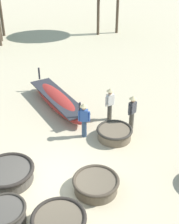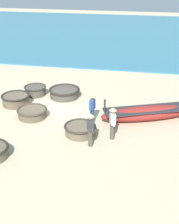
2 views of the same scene
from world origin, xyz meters
The scene contains 10 objects.
ground_plane centered at (0.00, 0.00, 0.00)m, with size 80.00×80.00×0.00m, color #C6B793.
coracle_tilted centered at (0.06, -2.10, 0.34)m, with size 1.70×1.70×0.63m.
coracle_upturned centered at (2.85, 2.44, 0.28)m, with size 1.60×1.60×0.51m.
coracle_nearest centered at (-1.62, 0.46, 0.31)m, with size 1.97×1.97×0.56m.
coracle_front_right centered at (-1.61, -1.47, 0.32)m, with size 1.42×1.42×0.59m.
coracle_front_left centered at (1.47, -0.55, 0.28)m, with size 1.67×1.67×0.50m.
long_boat_green_hull centered at (0.60, 5.64, 0.40)m, with size 2.87×5.14×1.38m.
fisherman_with_hat centered at (1.55, 2.82, 0.96)m, with size 0.52×0.36×1.67m.
fisherman_by_coracle centered at (2.98, 4.06, 0.96)m, with size 0.49×0.36×1.67m.
fisherman_standing_right centered at (3.81, 3.15, 0.96)m, with size 0.44×0.38×1.67m.
Camera 1 is at (-0.06, -8.59, 8.02)m, focal length 50.00 mm.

